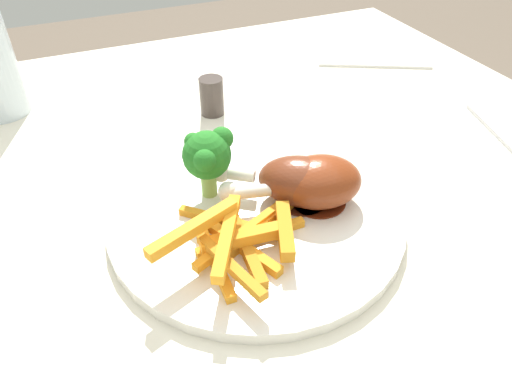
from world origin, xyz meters
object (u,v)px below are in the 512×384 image
broccoli_floret_front (208,155)px  carrot_fries_pile (240,237)px  chicken_drumstick_near (299,181)px  fork (512,146)px  chicken_drumstick_far (312,183)px  dining_table (299,280)px  dinner_plate (256,213)px  pepper_shaker (212,96)px

broccoli_floret_front → carrot_fries_pile: bearing=179.4°
chicken_drumstick_near → fork: size_ratio=0.65×
fork → chicken_drumstick_far: bearing=-73.5°
broccoli_floret_front → carrot_fries_pile: (-0.08, 0.00, -0.03)m
dining_table → dinner_plate: size_ratio=3.40×
chicken_drumstick_far → pepper_shaker: 0.22m
dining_table → broccoli_floret_front: broccoli_floret_front is taller
fork → pepper_shaker: 0.36m
carrot_fries_pile → dining_table: bearing=-60.5°
dinner_plate → fork: 0.32m
chicken_drumstick_near → dining_table: bearing=-52.0°
dining_table → chicken_drumstick_near: size_ratio=7.57×
dinner_plate → chicken_drumstick_near: 0.05m
chicken_drumstick_far → chicken_drumstick_near: bearing=49.3°
chicken_drumstick_near → fork: bearing=-90.3°
dinner_plate → carrot_fries_pile: 0.06m
fork → carrot_fries_pile: bearing=-68.9°
dining_table → broccoli_floret_front: 0.21m
carrot_fries_pile → broccoli_floret_front: bearing=-0.6°
broccoli_floret_front → carrot_fries_pile: 0.09m
chicken_drumstick_near → fork: (-0.00, -0.27, -0.03)m
chicken_drumstick_near → chicken_drumstick_far: bearing=-130.7°
carrot_fries_pile → pepper_shaker: size_ratio=3.03×
chicken_drumstick_near → dinner_plate: bearing=85.0°
carrot_fries_pile → chicken_drumstick_far: chicken_drumstick_far is taller
dinner_plate → broccoli_floret_front: broccoli_floret_front is taller
dinner_plate → broccoli_floret_front: (0.04, 0.03, 0.05)m
dining_table → fork: (-0.01, -0.26, 0.13)m
dining_table → carrot_fries_pile: bearing=119.5°
broccoli_floret_front → pepper_shaker: bearing=-19.5°
broccoli_floret_front → dinner_plate: bearing=-140.9°
dining_table → pepper_shaker: pepper_shaker is taller
chicken_drumstick_far → pepper_shaker: (0.22, 0.02, -0.01)m
chicken_drumstick_near → pepper_shaker: (0.21, 0.01, -0.01)m
broccoli_floret_front → chicken_drumstick_near: 0.09m
dining_table → chicken_drumstick_far: bearing=160.0°
fork → broccoli_floret_front: bearing=-82.0°
carrot_fries_pile → chicken_drumstick_near: size_ratio=1.17×
chicken_drumstick_near → broccoli_floret_front: bearing=60.0°
dining_table → chicken_drumstick_far: 0.16m
dinner_plate → chicken_drumstick_near: bearing=-95.0°
dinner_plate → broccoli_floret_front: size_ratio=4.05×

